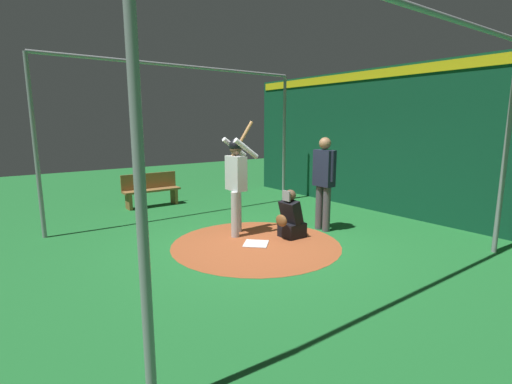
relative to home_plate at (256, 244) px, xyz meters
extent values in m
plane|color=#1E6B2D|center=(0.00, 0.00, -0.01)|extent=(25.55, 25.55, 0.00)
cylinder|color=#9E4C28|center=(0.00, 0.00, -0.01)|extent=(3.01, 3.01, 0.01)
cube|color=white|center=(0.00, 0.00, 0.00)|extent=(0.59, 0.59, 0.01)
cylinder|color=#BCBCC0|center=(0.06, -0.59, 0.42)|extent=(0.15, 0.15, 0.87)
cylinder|color=#BCBCC0|center=(-0.18, -0.86, 0.42)|extent=(0.15, 0.15, 0.87)
cube|color=silver|center=(-0.06, -0.72, 1.19)|extent=(0.22, 0.44, 0.65)
cylinder|color=silver|center=(-0.16, -0.52, 1.66)|extent=(0.53, 0.09, 0.41)
cylinder|color=silver|center=(-0.16, -0.92, 1.66)|extent=(0.53, 0.09, 0.41)
sphere|color=brown|center=(-0.06, -0.72, 1.64)|extent=(0.22, 0.22, 0.22)
sphere|color=black|center=(-0.06, -0.72, 1.70)|extent=(0.25, 0.25, 0.25)
cylinder|color=olive|center=(-0.28, -0.85, 1.79)|extent=(0.54, 0.06, 0.73)
cube|color=black|center=(-0.81, 0.05, 0.13)|extent=(0.40, 0.40, 0.28)
cube|color=black|center=(-0.77, 0.05, 0.48)|extent=(0.30, 0.40, 0.46)
sphere|color=brown|center=(-0.75, 0.05, 0.80)|extent=(0.21, 0.21, 0.21)
cube|color=gray|center=(-0.66, 0.05, 0.80)|extent=(0.03, 0.19, 0.19)
ellipsoid|color=brown|center=(-0.49, 0.11, 0.37)|extent=(0.12, 0.28, 0.22)
cylinder|color=#4C4C51|center=(-1.62, 0.17, 0.44)|extent=(0.15, 0.15, 0.90)
cylinder|color=#4C4C51|center=(-1.62, -0.03, 0.44)|extent=(0.15, 0.15, 0.90)
cube|color=#1E2338|center=(-1.62, 0.07, 1.25)|extent=(0.22, 0.42, 0.71)
cylinder|color=#1E2338|center=(-1.62, 0.27, 1.30)|extent=(0.09, 0.09, 0.60)
cylinder|color=#1E2338|center=(-1.62, -0.13, 1.30)|extent=(0.09, 0.09, 0.60)
sphere|color=#9E704C|center=(-1.62, 0.07, 1.73)|extent=(0.23, 0.23, 0.23)
cube|color=#0F472D|center=(-3.98, 0.00, 1.69)|extent=(0.20, 9.55, 3.41)
cube|color=yellow|center=(-3.87, 0.00, 3.24)|extent=(0.03, 9.36, 0.20)
cylinder|color=gray|center=(-2.97, -2.71, 1.67)|extent=(0.08, 0.08, 3.36)
cylinder|color=gray|center=(2.97, -2.71, 1.67)|extent=(0.08, 0.08, 3.36)
cylinder|color=gray|center=(-2.97, 2.71, 1.67)|extent=(0.08, 0.08, 3.36)
cylinder|color=gray|center=(2.97, 2.71, 1.67)|extent=(0.08, 0.08, 3.36)
cylinder|color=gray|center=(0.00, -2.71, 3.35)|extent=(5.94, 0.07, 0.07)
cylinder|color=gray|center=(0.00, 2.71, 3.35)|extent=(5.94, 0.07, 0.07)
cube|color=olive|center=(0.32, -4.07, 0.41)|extent=(1.45, 0.36, 0.05)
cube|color=olive|center=(0.32, -4.23, 0.64)|extent=(1.45, 0.04, 0.40)
cube|color=olive|center=(-0.28, -4.07, 0.19)|extent=(0.08, 0.32, 0.40)
cube|color=olive|center=(0.93, -4.07, 0.19)|extent=(0.08, 0.32, 0.40)
camera|label=1|loc=(3.82, 5.15, 2.13)|focal=26.29mm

